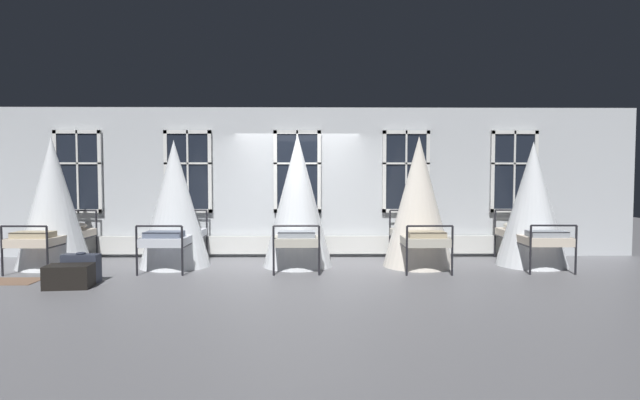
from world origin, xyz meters
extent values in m
plane|color=slate|center=(0.00, 0.00, 0.00)|extent=(25.60, 25.60, 0.00)
cube|color=silver|center=(0.00, 1.29, 1.51)|extent=(13.80, 0.10, 3.02)
cube|color=black|center=(-4.40, 1.18, 1.73)|extent=(0.95, 0.02, 1.65)
cube|color=silver|center=(-4.40, 1.18, 0.94)|extent=(0.95, 0.06, 0.07)
cube|color=silver|center=(-4.40, 1.18, 2.52)|extent=(0.95, 0.06, 0.07)
cube|color=silver|center=(-4.84, 1.18, 1.73)|extent=(0.07, 0.06, 1.65)
cube|color=silver|center=(-3.95, 1.18, 1.73)|extent=(0.07, 0.06, 1.65)
cube|color=silver|center=(-4.40, 1.18, 1.73)|extent=(0.04, 0.06, 1.65)
cube|color=silver|center=(-4.40, 1.18, 1.90)|extent=(0.95, 0.06, 0.04)
cube|color=black|center=(-2.20, 1.18, 1.73)|extent=(0.95, 0.02, 1.65)
cube|color=silver|center=(-2.20, 1.18, 0.94)|extent=(0.95, 0.06, 0.07)
cube|color=silver|center=(-2.20, 1.18, 2.52)|extent=(0.95, 0.06, 0.07)
cube|color=silver|center=(-2.64, 1.18, 1.73)|extent=(0.07, 0.06, 1.65)
cube|color=silver|center=(-1.76, 1.18, 1.73)|extent=(0.07, 0.06, 1.65)
cube|color=silver|center=(-2.20, 1.18, 1.73)|extent=(0.04, 0.06, 1.65)
cube|color=silver|center=(-2.20, 1.18, 1.90)|extent=(0.95, 0.06, 0.04)
cube|color=black|center=(0.00, 1.18, 1.73)|extent=(0.95, 0.02, 1.65)
cube|color=silver|center=(0.00, 1.18, 0.94)|extent=(0.95, 0.06, 0.07)
cube|color=silver|center=(0.00, 1.18, 2.52)|extent=(0.95, 0.06, 0.07)
cube|color=silver|center=(-0.44, 1.18, 1.73)|extent=(0.07, 0.06, 1.65)
cube|color=silver|center=(0.44, 1.18, 1.73)|extent=(0.07, 0.06, 1.65)
cube|color=silver|center=(0.00, 1.18, 1.73)|extent=(0.04, 0.06, 1.65)
cube|color=silver|center=(0.00, 1.18, 1.90)|extent=(0.95, 0.06, 0.04)
cube|color=black|center=(2.20, 1.18, 1.73)|extent=(0.95, 0.02, 1.65)
cube|color=silver|center=(2.20, 1.18, 0.94)|extent=(0.95, 0.06, 0.07)
cube|color=silver|center=(2.20, 1.18, 2.52)|extent=(0.95, 0.06, 0.07)
cube|color=silver|center=(1.76, 1.18, 1.73)|extent=(0.07, 0.06, 1.65)
cube|color=silver|center=(2.64, 1.18, 1.73)|extent=(0.07, 0.06, 1.65)
cube|color=silver|center=(2.20, 1.18, 1.73)|extent=(0.04, 0.06, 1.65)
cube|color=silver|center=(2.20, 1.18, 1.90)|extent=(0.95, 0.06, 0.04)
cube|color=black|center=(4.40, 1.18, 1.73)|extent=(0.95, 0.02, 1.65)
cube|color=silver|center=(4.40, 1.18, 0.94)|extent=(0.95, 0.06, 0.07)
cube|color=silver|center=(4.40, 1.18, 2.52)|extent=(0.95, 0.06, 0.07)
cube|color=silver|center=(3.95, 1.18, 1.73)|extent=(0.07, 0.06, 1.65)
cube|color=silver|center=(4.84, 1.18, 1.73)|extent=(0.07, 0.06, 1.65)
cube|color=silver|center=(4.40, 1.18, 1.73)|extent=(0.04, 0.06, 1.65)
cube|color=silver|center=(4.40, 1.18, 1.90)|extent=(0.95, 0.06, 0.04)
cube|color=silver|center=(0.00, 1.16, 0.25)|extent=(9.39, 0.10, 0.36)
cylinder|color=black|center=(-4.76, 1.10, 0.48)|extent=(0.04, 0.04, 0.96)
cylinder|color=black|center=(-4.01, 1.07, 0.48)|extent=(0.04, 0.04, 0.96)
cylinder|color=black|center=(-4.81, -0.69, 0.41)|extent=(0.04, 0.04, 0.83)
cylinder|color=black|center=(-4.06, -0.71, 0.41)|extent=(0.04, 0.04, 0.83)
cylinder|color=black|center=(-4.79, 0.21, 0.46)|extent=(0.08, 1.79, 0.03)
cylinder|color=black|center=(-4.03, 0.18, 0.46)|extent=(0.08, 1.79, 0.03)
cylinder|color=black|center=(-4.38, 1.09, 0.96)|extent=(0.76, 0.05, 0.03)
cylinder|color=black|center=(-4.44, -0.70, 0.83)|extent=(0.76, 0.05, 0.03)
cube|color=beige|center=(-4.41, 0.19, 0.53)|extent=(0.83, 1.83, 0.14)
ellipsoid|color=beige|center=(-4.39, 0.85, 0.68)|extent=(0.60, 0.42, 0.14)
cube|color=tan|center=(-4.43, -0.44, 0.66)|extent=(0.64, 0.38, 0.10)
cone|color=white|center=(-4.41, 0.19, 1.18)|extent=(1.28, 1.28, 2.36)
cylinder|color=black|center=(-2.57, 1.09, 0.48)|extent=(0.04, 0.04, 0.96)
cylinder|color=black|center=(-1.81, 1.08, 0.48)|extent=(0.04, 0.04, 0.96)
cylinder|color=black|center=(-2.60, -0.69, 0.41)|extent=(0.04, 0.04, 0.83)
cylinder|color=black|center=(-1.85, -0.71, 0.41)|extent=(0.04, 0.04, 0.83)
cylinder|color=black|center=(-2.58, 0.20, 0.46)|extent=(0.07, 1.79, 0.03)
cylinder|color=black|center=(-1.83, 0.19, 0.46)|extent=(0.07, 1.79, 0.03)
cylinder|color=black|center=(-2.19, 1.09, 0.96)|extent=(0.76, 0.05, 0.03)
cylinder|color=black|center=(-2.22, -0.70, 0.83)|extent=(0.76, 0.05, 0.03)
cube|color=silver|center=(-2.21, 0.19, 0.53)|extent=(0.81, 1.82, 0.14)
ellipsoid|color=#B7B2A3|center=(-2.19, 0.85, 0.68)|extent=(0.59, 0.41, 0.14)
cube|color=slate|center=(-2.22, -0.44, 0.66)|extent=(0.63, 0.37, 0.10)
cone|color=white|center=(-2.21, 0.19, 1.15)|extent=(1.28, 1.28, 2.30)
cylinder|color=black|center=(-0.35, 1.08, 0.48)|extent=(0.04, 0.04, 0.96)
cylinder|color=black|center=(0.41, 1.09, 0.48)|extent=(0.04, 0.04, 0.96)
cylinder|color=black|center=(-0.34, -0.70, 0.41)|extent=(0.04, 0.04, 0.83)
cylinder|color=black|center=(0.42, -0.70, 0.41)|extent=(0.04, 0.04, 0.83)
cylinder|color=black|center=(-0.34, 0.19, 0.46)|extent=(0.04, 1.79, 0.03)
cylinder|color=black|center=(0.41, 0.19, 0.46)|extent=(0.04, 1.79, 0.03)
cylinder|color=black|center=(0.03, 1.08, 0.96)|extent=(0.76, 0.04, 0.03)
cylinder|color=black|center=(0.04, -0.70, 0.83)|extent=(0.76, 0.04, 0.03)
cube|color=#B7B2A3|center=(0.04, 0.19, 0.53)|extent=(0.78, 1.81, 0.14)
ellipsoid|color=silver|center=(0.03, 0.84, 0.68)|extent=(0.59, 0.40, 0.14)
cube|color=#8C939E|center=(0.04, -0.44, 0.66)|extent=(0.63, 0.36, 0.10)
cone|color=white|center=(0.04, 0.19, 1.21)|extent=(1.28, 1.28, 2.41)
cylinder|color=black|center=(1.86, 1.03, 0.48)|extent=(0.04, 0.04, 0.96)
cylinder|color=black|center=(2.61, 1.03, 0.48)|extent=(0.04, 0.04, 0.96)
cylinder|color=black|center=(1.87, -0.76, 0.41)|extent=(0.04, 0.04, 0.83)
cylinder|color=black|center=(2.62, -0.75, 0.41)|extent=(0.04, 0.04, 0.83)
cylinder|color=black|center=(1.86, 0.13, 0.46)|extent=(0.04, 1.79, 0.03)
cylinder|color=black|center=(2.62, 0.14, 0.46)|extent=(0.04, 1.79, 0.03)
cylinder|color=black|center=(2.23, 1.03, 0.96)|extent=(0.76, 0.04, 0.03)
cylinder|color=black|center=(2.24, -0.76, 0.83)|extent=(0.76, 0.04, 0.03)
cube|color=#B7B2A3|center=(2.24, 0.14, 0.53)|extent=(0.79, 1.81, 0.14)
ellipsoid|color=silver|center=(2.24, 0.79, 0.68)|extent=(0.59, 0.40, 0.14)
cube|color=tan|center=(2.24, -0.50, 0.66)|extent=(0.63, 0.36, 0.10)
cone|color=silver|center=(2.24, 0.14, 1.19)|extent=(1.28, 1.28, 2.37)
cylinder|color=black|center=(4.00, 1.09, 0.48)|extent=(0.04, 0.04, 0.96)
cylinder|color=black|center=(4.75, 1.07, 0.48)|extent=(0.04, 0.04, 0.96)
cylinder|color=black|center=(3.95, -0.69, 0.41)|extent=(0.04, 0.04, 0.83)
cylinder|color=black|center=(4.71, -0.71, 0.41)|extent=(0.04, 0.04, 0.83)
cylinder|color=black|center=(3.97, 0.20, 0.46)|extent=(0.08, 1.79, 0.03)
cylinder|color=black|center=(4.73, 0.18, 0.46)|extent=(0.08, 1.79, 0.03)
cylinder|color=black|center=(4.38, 1.08, 0.96)|extent=(0.76, 0.05, 0.03)
cylinder|color=black|center=(4.33, -0.70, 0.83)|extent=(0.76, 0.05, 0.03)
cube|color=beige|center=(4.35, 0.19, 0.53)|extent=(0.82, 1.82, 0.14)
ellipsoid|color=#B7B2A3|center=(4.37, 0.84, 0.68)|extent=(0.59, 0.42, 0.14)
cube|color=#8C939E|center=(4.34, -0.44, 0.66)|extent=(0.64, 0.38, 0.10)
cone|color=white|center=(4.35, 0.19, 1.14)|extent=(1.28, 1.28, 2.28)
cube|color=brown|center=(-4.40, -1.13, 0.01)|extent=(0.80, 0.56, 0.01)
cube|color=#2D3342|center=(-3.29, -1.19, 0.22)|extent=(0.57, 0.23, 0.44)
cube|color=tan|center=(-3.29, -1.08, 0.22)|extent=(0.50, 0.04, 0.03)
torus|color=#2D3342|center=(-3.29, -1.19, 0.46)|extent=(0.15, 0.15, 0.02)
cube|color=black|center=(-3.30, -1.58, 0.17)|extent=(0.68, 0.46, 0.34)
camera|label=1|loc=(0.31, -9.05, 1.69)|focal=28.49mm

